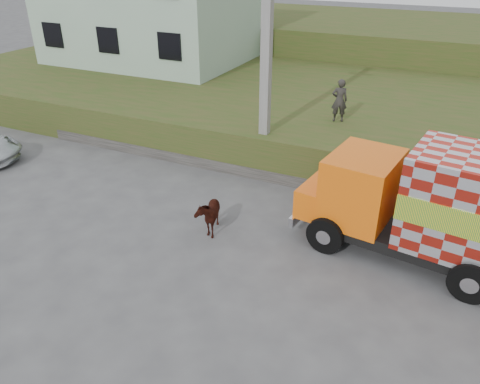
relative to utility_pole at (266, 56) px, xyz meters
The scene contains 9 objects.
ground 6.23m from the utility_pole, 77.74° to the right, with size 120.00×120.00×0.00m, color #474749.
embankment 6.42m from the utility_pole, 79.51° to the left, with size 40.00×12.00×1.50m, color #2D4B19.
embankment_far 17.62m from the utility_pole, 86.71° to the left, with size 40.00×12.00×3.00m, color #2D4B19.
retaining_strip 4.02m from the utility_pole, 158.20° to the right, with size 16.00×0.50×0.40m, color #595651.
building 13.07m from the utility_pole, 139.97° to the left, with size 10.00×8.00×6.00m, color #A1BCA5.
utility_pole is the anchor object (origin of this frame).
cargo_truck 7.37m from the utility_pole, 26.36° to the right, with size 7.13×3.21×3.08m.
cow 5.43m from the utility_pole, 89.41° to the right, with size 0.59×1.30×1.10m, color black.
pedestrian 3.49m from the utility_pole, 49.37° to the left, with size 0.56×0.37×1.54m, color #2F2C2A.
Camera 1 is at (4.64, -9.35, 7.24)m, focal length 35.00 mm.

